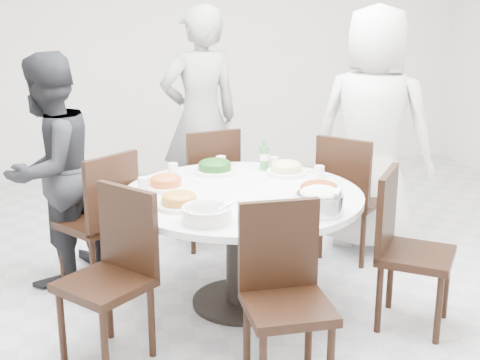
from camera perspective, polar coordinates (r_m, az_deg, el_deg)
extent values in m
cube|color=silver|center=(4.71, 3.00, -8.67)|extent=(6.00, 6.00, 0.01)
cube|color=white|center=(7.21, -3.78, 11.68)|extent=(6.00, 0.01, 2.80)
cylinder|color=white|center=(4.26, 0.16, -5.94)|extent=(1.50, 1.50, 0.75)
cube|color=black|center=(5.04, 9.57, -1.35)|extent=(0.59, 0.59, 0.95)
cube|color=black|center=(5.22, -2.97, -0.51)|extent=(0.49, 0.49, 0.95)
cube|color=black|center=(4.58, -12.20, -3.33)|extent=(0.59, 0.59, 0.95)
cube|color=black|center=(3.67, -11.51, -8.38)|extent=(0.59, 0.59, 0.95)
cube|color=black|center=(3.37, 4.13, -10.44)|extent=(0.43, 0.43, 0.95)
cube|color=black|center=(4.09, 14.82, -5.95)|extent=(0.59, 0.59, 0.95)
imported|color=silver|center=(5.15, 11.30, 4.19)|extent=(1.08, 1.04, 1.86)
imported|color=black|center=(5.54, -3.41, 5.24)|extent=(0.74, 0.55, 1.84)
imported|color=black|center=(4.66, -15.90, 0.79)|extent=(0.94, 0.97, 1.58)
cylinder|color=white|center=(4.56, -2.17, 1.06)|extent=(0.29, 0.29, 0.07)
cylinder|color=white|center=(4.53, 3.99, 0.93)|extent=(0.27, 0.27, 0.07)
cylinder|color=white|center=(4.23, -6.35, -0.31)|extent=(0.25, 0.25, 0.07)
cylinder|color=white|center=(4.06, 6.77, -0.97)|extent=(0.30, 0.30, 0.07)
cylinder|color=white|center=(3.87, -5.22, -1.87)|extent=(0.26, 0.26, 0.07)
cylinder|color=silver|center=(3.78, 6.80, -1.98)|extent=(0.27, 0.27, 0.12)
cylinder|color=white|center=(3.63, -2.85, -2.93)|extent=(0.27, 0.27, 0.08)
cylinder|color=#317A3A|center=(4.61, 2.09, 2.16)|extent=(0.06, 0.06, 0.22)
cylinder|color=white|center=(4.66, -2.00, 1.45)|extent=(0.07, 0.07, 0.08)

